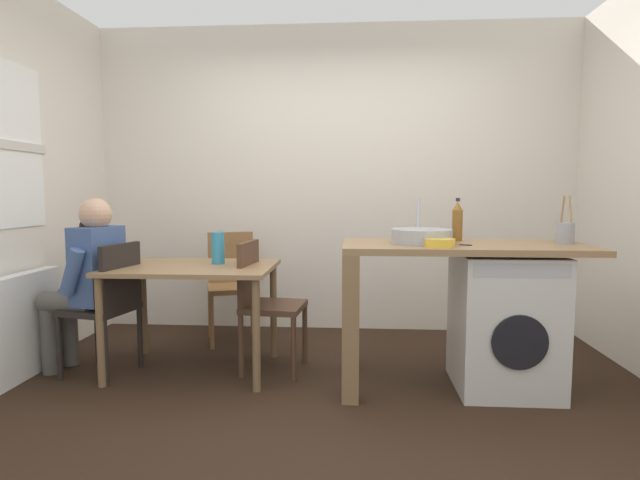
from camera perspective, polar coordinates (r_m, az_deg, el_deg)
name	(u,v)px	position (r m, az deg, el deg)	size (l,w,h in m)	color
ground_plane	(321,406)	(3.08, 0.08, -18.30)	(5.46, 5.46, 0.00)	black
wall_back	(334,180)	(4.57, 1.61, 6.83)	(4.60, 0.10, 2.70)	silver
radiator	(20,327)	(3.92, -30.85, -8.46)	(0.10, 0.80, 0.70)	white
dining_table	(193,279)	(3.57, -14.16, -4.34)	(1.10, 0.76, 0.74)	olive
chair_person_seat	(109,301)	(3.70, -22.81, -6.41)	(0.47, 0.47, 0.90)	black
chair_opposite	(263,298)	(3.53, -6.41, -6.55)	(0.44, 0.44, 0.90)	#4C3323
chair_spare_by_wall	(232,280)	(4.30, -9.94, -4.44)	(0.50, 0.50, 0.90)	olive
seated_person	(88,276)	(3.77, -24.81, -3.74)	(0.54, 0.54, 1.20)	#595651
kitchen_counter	(429,268)	(3.25, 12.24, -3.16)	(1.50, 0.68, 0.92)	olive
washing_machine	(504,321)	(3.41, 20.13, -8.64)	(0.60, 0.61, 0.86)	silver
sink_basin	(421,236)	(3.22, 11.41, 0.43)	(0.38, 0.38, 0.09)	#9EA0A5
tap	(418,219)	(3.39, 11.05, 2.29)	(0.02, 0.02, 0.28)	#B2B2B7
bottle_tall_green	(457,222)	(3.43, 15.27, 2.03)	(0.07, 0.07, 0.28)	brown
mixing_bowl	(440,242)	(3.03, 13.39, -0.25)	(0.18, 0.18, 0.05)	gold
utensil_crock	(565,232)	(3.49, 26.00, 0.77)	(0.11, 0.11, 0.30)	gray
vase	(218,248)	(3.59, -11.47, -0.88)	(0.09, 0.09, 0.22)	teal
scissors	(459,245)	(3.16, 15.45, -0.51)	(0.15, 0.06, 0.01)	#B2B2B7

